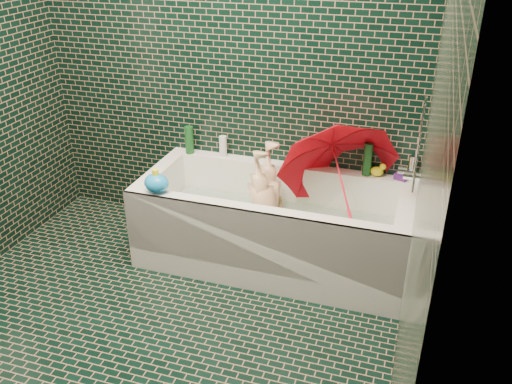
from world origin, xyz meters
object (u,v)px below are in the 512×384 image
(rubber_duck, at_px, (378,171))
(bath_toy, at_px, (156,183))
(umbrella, at_px, (341,180))
(bathtub, at_px, (273,233))
(child, at_px, (267,214))

(rubber_duck, distance_m, bath_toy, 1.40)
(umbrella, xyz_separation_m, bath_toy, (-1.04, -0.42, 0.02))
(bathtub, distance_m, rubber_duck, 0.78)
(umbrella, bearing_deg, child, 178.25)
(rubber_duck, xyz_separation_m, bath_toy, (-1.24, -0.64, 0.03))
(bath_toy, bearing_deg, bathtub, 8.60)
(umbrella, bearing_deg, rubber_duck, 40.11)
(rubber_duck, relative_size, bath_toy, 0.59)
(umbrella, relative_size, rubber_duck, 6.74)
(bathtub, bearing_deg, rubber_duck, 29.76)
(bathtub, relative_size, child, 1.84)
(umbrella, height_order, bath_toy, umbrella)
(umbrella, height_order, rubber_duck, umbrella)
(child, height_order, rubber_duck, rubber_duck)
(bathtub, height_order, bath_toy, bath_toy)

